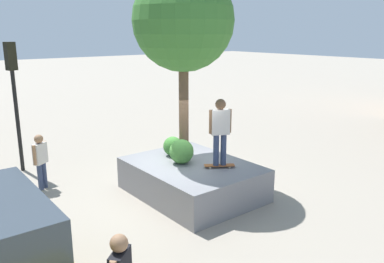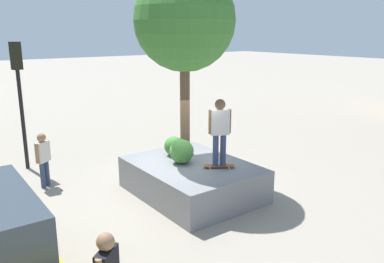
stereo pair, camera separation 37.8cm
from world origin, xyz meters
The scene contains 9 objects.
ground_plane centered at (0.00, 0.00, 0.00)m, with size 120.00×120.00×0.00m, color #9E9384.
planter_ledge centered at (-0.36, -0.04, 0.45)m, with size 3.53×2.69×0.89m, color gray.
plaza_tree centered at (0.51, -0.42, 4.64)m, with size 2.78×2.78×5.17m.
boxwood_shrub centered at (-0.16, 0.16, 1.22)m, with size 0.66×0.66×0.66m, color #4C8C3D.
hedge_clump centered at (0.55, -0.05, 1.17)m, with size 0.56×0.56×0.56m, color #3D7A33.
skateboard centered at (-1.07, -0.40, 0.95)m, with size 0.63×0.78×0.07m.
skateboarder centered at (-1.07, -0.40, 1.98)m, with size 0.38×0.55×1.76m.
traffic_light_corner centered at (4.60, 3.07, 2.80)m, with size 0.37×0.33×4.08m.
bystander_watching centered at (2.60, 3.06, 0.92)m, with size 0.39×0.47×1.60m.
Camera 2 is at (-8.59, 6.00, 4.37)m, focal length 37.00 mm.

